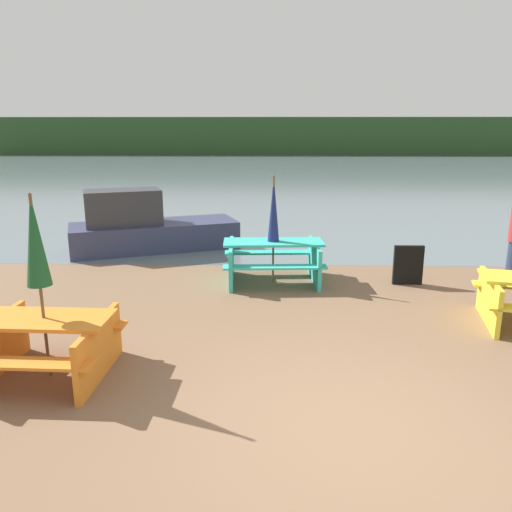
# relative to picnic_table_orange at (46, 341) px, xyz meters

# --- Properties ---
(ground_plane) EXTENTS (60.00, 60.00, 0.00)m
(ground_plane) POSITION_rel_picnic_table_orange_xyz_m (3.46, -1.06, -0.44)
(ground_plane) COLOR brown
(water) EXTENTS (60.00, 50.00, 0.00)m
(water) POSITION_rel_picnic_table_orange_xyz_m (3.46, 29.99, -0.44)
(water) COLOR slate
(water) RESTS_ON ground_plane
(far_treeline) EXTENTS (80.00, 1.60, 4.00)m
(far_treeline) POSITION_rel_picnic_table_orange_xyz_m (3.46, 49.99, 1.56)
(far_treeline) COLOR #284723
(far_treeline) RESTS_ON water
(picnic_table_orange) EXTENTS (1.58, 1.43, 0.74)m
(picnic_table_orange) POSITION_rel_picnic_table_orange_xyz_m (0.00, 0.00, 0.00)
(picnic_table_orange) COLOR orange
(picnic_table_orange) RESTS_ON ground_plane
(picnic_table_teal) EXTENTS (1.94, 1.47, 0.80)m
(picnic_table_teal) POSITION_rel_picnic_table_orange_xyz_m (2.72, 3.84, 0.04)
(picnic_table_teal) COLOR #33B7A8
(picnic_table_teal) RESTS_ON ground_plane
(umbrella_darkgreen) EXTENTS (0.28, 0.28, 2.19)m
(umbrella_darkgreen) POSITION_rel_picnic_table_orange_xyz_m (0.00, 0.00, 1.20)
(umbrella_darkgreen) COLOR brown
(umbrella_darkgreen) RESTS_ON ground_plane
(umbrella_navy) EXTENTS (0.22, 0.22, 2.03)m
(umbrella_navy) POSITION_rel_picnic_table_orange_xyz_m (2.72, 3.84, 0.95)
(umbrella_navy) COLOR brown
(umbrella_navy) RESTS_ON ground_plane
(boat) EXTENTS (4.18, 2.68, 1.47)m
(boat) POSITION_rel_picnic_table_orange_xyz_m (-0.33, 6.42, 0.09)
(boat) COLOR #333856
(boat) RESTS_ON water
(signboard) EXTENTS (0.55, 0.08, 0.75)m
(signboard) POSITION_rel_picnic_table_orange_xyz_m (5.26, 3.72, -0.07)
(signboard) COLOR black
(signboard) RESTS_ON ground_plane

